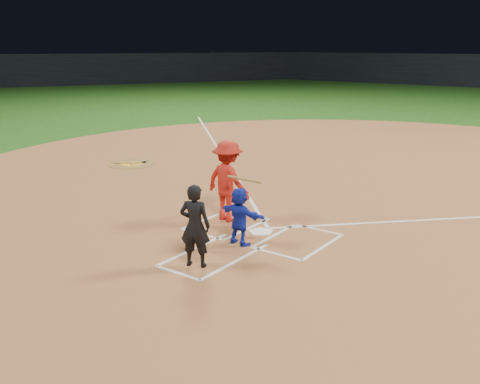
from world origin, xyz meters
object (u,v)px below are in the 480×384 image
Objects in this scene: home_plate at (261,232)px; catcher at (240,216)px; umpire at (195,226)px; batter_at_plate at (228,181)px; on_deck_circle at (132,164)px.

catcher is (0.05, -0.89, 0.62)m from home_plate.
home_plate is at bearing -110.67° from umpire.
umpire is at bearing 91.13° from home_plate.
catcher is 1.69m from batter_at_plate.
umpire is at bearing -35.56° from on_deck_circle.
catcher is at bearing -27.95° from on_deck_circle.
batter_at_plate is (-1.18, 2.58, 0.16)m from umpire.
umpire reaches higher than catcher.
umpire is 2.85m from batter_at_plate.
umpire reaches higher than on_deck_circle.
catcher is 0.77× the size of umpire.
catcher is 0.64× the size of batter_at_plate.
home_plate is at bearing -22.70° from on_deck_circle.
umpire is 0.83× the size of batter_at_plate.
umpire is (-0.00, -1.43, 0.19)m from catcher.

